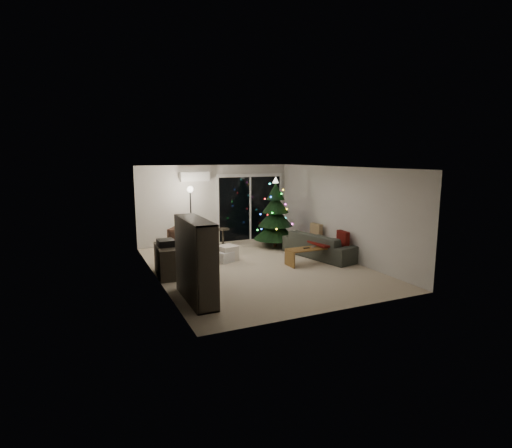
{
  "coord_description": "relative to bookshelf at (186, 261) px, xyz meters",
  "views": [
    {
      "loc": [
        -4.05,
        -8.92,
        2.76
      ],
      "look_at": [
        0.1,
        0.3,
        1.05
      ],
      "focal_mm": 28.0,
      "sensor_mm": 36.0,
      "label": 1
    }
  ],
  "objects": [
    {
      "name": "room",
      "position": [
        2.71,
        3.14,
        0.22
      ],
      "size": [
        6.5,
        7.51,
        2.6
      ],
      "color": "beige",
      "rests_on": "ground"
    },
    {
      "name": "bookshelf",
      "position": [
        0.0,
        0.0,
        0.0
      ],
      "size": [
        0.91,
        1.64,
        1.6
      ],
      "primitive_type": null,
      "rotation": [
        0.0,
        0.0,
        -0.34
      ],
      "color": "#28241E",
      "rests_on": "floor"
    },
    {
      "name": "media_cabinet",
      "position": [
        0.0,
        1.84,
        -0.44
      ],
      "size": [
        0.5,
        1.16,
        0.71
      ],
      "primitive_type": "cube",
      "rotation": [
        0.0,
        0.0,
        -0.06
      ],
      "color": "#28241E",
      "rests_on": "floor"
    },
    {
      "name": "stereo",
      "position": [
        0.0,
        1.84,
        -0.01
      ],
      "size": [
        0.36,
        0.43,
        0.15
      ],
      "primitive_type": "cube",
      "color": "black",
      "rests_on": "media_cabinet"
    },
    {
      "name": "armchair",
      "position": [
        0.98,
        3.42,
        -0.36
      ],
      "size": [
        1.31,
        1.32,
        0.87
      ],
      "primitive_type": "imported",
      "rotation": [
        0.0,
        0.0,
        2.54
      ],
      "color": "#483126",
      "rests_on": "floor"
    },
    {
      "name": "ottoman",
      "position": [
        1.78,
        2.55,
        -0.59
      ],
      "size": [
        0.56,
        0.56,
        0.41
      ],
      "primitive_type": "cube",
      "rotation": [
        0.0,
        0.0,
        0.26
      ],
      "color": "white",
      "rests_on": "floor"
    },
    {
      "name": "cardboard_box_a",
      "position": [
        0.55,
        1.88,
        -0.66
      ],
      "size": [
        0.44,
        0.37,
        0.27
      ],
      "primitive_type": "cube",
      "rotation": [
        0.0,
        0.0,
        0.26
      ],
      "color": "white",
      "rests_on": "floor"
    },
    {
      "name": "cardboard_box_b",
      "position": [
        1.67,
        2.4,
        -0.66
      ],
      "size": [
        0.48,
        0.43,
        0.28
      ],
      "primitive_type": "cube",
      "rotation": [
        0.0,
        0.0,
        0.39
      ],
      "color": "white",
      "rests_on": "floor"
    },
    {
      "name": "side_table",
      "position": [
        2.31,
        4.4,
        -0.54
      ],
      "size": [
        0.54,
        0.54,
        0.52
      ],
      "primitive_type": "cylinder",
      "rotation": [
        0.0,
        0.0,
        -0.35
      ],
      "color": "#28241E",
      "rests_on": "floor"
    },
    {
      "name": "floor_lamp",
      "position": [
        1.23,
        4.17,
        0.13
      ],
      "size": [
        0.3,
        0.3,
        1.85
      ],
      "primitive_type": "cylinder",
      "color": "black",
      "rests_on": "floor"
    },
    {
      "name": "sofa",
      "position": [
        4.3,
        1.87,
        -0.47
      ],
      "size": [
        1.37,
        2.42,
        0.66
      ],
      "primitive_type": "imported",
      "rotation": [
        0.0,
        0.0,
        1.79
      ],
      "color": "#363A32",
      "rests_on": "floor"
    },
    {
      "name": "sofa_throw",
      "position": [
        4.2,
        1.87,
        -0.32
      ],
      "size": [
        0.71,
        1.64,
        0.05
      ],
      "primitive_type": "cube",
      "color": "#5A100E",
      "rests_on": "sofa"
    },
    {
      "name": "cushion_a",
      "position": [
        4.55,
        2.52,
        -0.2
      ],
      "size": [
        0.17,
        0.45,
        0.44
      ],
      "primitive_type": "cube",
      "rotation": [
        0.0,
        0.0,
        0.09
      ],
      "color": "tan",
      "rests_on": "sofa"
    },
    {
      "name": "cushion_b",
      "position": [
        4.55,
        1.22,
        -0.2
      ],
      "size": [
        0.16,
        0.45,
        0.44
      ],
      "primitive_type": "cube",
      "rotation": [
        0.0,
        0.0,
        -0.07
      ],
      "color": "#5A100E",
      "rests_on": "sofa"
    },
    {
      "name": "coffee_table",
      "position": [
        3.66,
        1.35,
        -0.59
      ],
      "size": [
        1.34,
        0.48,
        0.42
      ],
      "primitive_type": null,
      "rotation": [
        0.0,
        0.0,
        0.01
      ],
      "color": "brown",
      "rests_on": "floor"
    },
    {
      "name": "remote_a",
      "position": [
        3.51,
        1.35,
        -0.36
      ],
      "size": [
        0.17,
        0.05,
        0.02
      ],
      "primitive_type": "cube",
      "color": "black",
      "rests_on": "coffee_table"
    },
    {
      "name": "remote_b",
      "position": [
        3.76,
        1.4,
        -0.36
      ],
      "size": [
        0.16,
        0.1,
        0.02
      ],
      "primitive_type": "cube",
      "rotation": [
        0.0,
        0.0,
        0.35
      ],
      "color": "slate",
      "rests_on": "coffee_table"
    },
    {
      "name": "christmas_tree",
      "position": [
        3.72,
        3.54,
        0.28
      ],
      "size": [
        1.72,
        1.72,
        2.16
      ],
      "primitive_type": "cone",
      "rotation": [
        0.0,
        0.0,
        -0.36
      ],
      "color": "black",
      "rests_on": "floor"
    }
  ]
}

